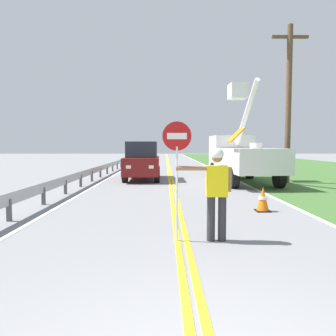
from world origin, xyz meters
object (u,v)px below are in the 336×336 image
utility_bucket_truck (241,155)px  traffic_cone_lead (263,200)px  flagger_worker (216,188)px  oncoming_suv_nearest (142,161)px  stop_sign_paddle (177,154)px  utility_pole_near (288,101)px

utility_bucket_truck → traffic_cone_lead: utility_bucket_truck is taller
flagger_worker → oncoming_suv_nearest: size_ratio=0.39×
flagger_worker → traffic_cone_lead: 3.47m
flagger_worker → oncoming_suv_nearest: oncoming_suv_nearest is taller
stop_sign_paddle → utility_pole_near: 11.97m
flagger_worker → oncoming_suv_nearest: bearing=100.8°
utility_pole_near → utility_bucket_truck: bearing=168.6°
stop_sign_paddle → traffic_cone_lead: stop_sign_paddle is taller
flagger_worker → utility_pole_near: bearing=62.8°
flagger_worker → utility_pole_near: utility_pole_near is taller
stop_sign_paddle → flagger_worker: bearing=0.5°
stop_sign_paddle → oncoming_suv_nearest: (-1.48, 11.77, -0.65)m
flagger_worker → utility_pole_near: 11.75m
utility_pole_near → flagger_worker: bearing=-117.2°
utility_bucket_truck → stop_sign_paddle: bearing=-109.3°
utility_bucket_truck → traffic_cone_lead: bearing=-98.4°
utility_bucket_truck → oncoming_suv_nearest: size_ratio=1.49×
stop_sign_paddle → traffic_cone_lead: (2.57, 2.89, -1.37)m
utility_pole_near → traffic_cone_lead: size_ratio=11.21×
oncoming_suv_nearest → flagger_worker: bearing=-79.2°
flagger_worker → utility_bucket_truck: utility_bucket_truck is taller
oncoming_suv_nearest → traffic_cone_lead: oncoming_suv_nearest is taller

